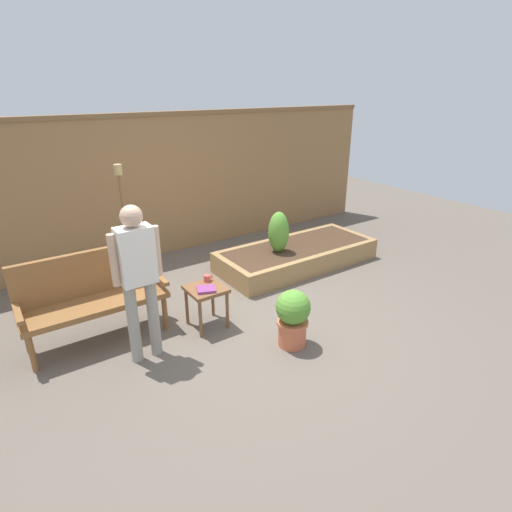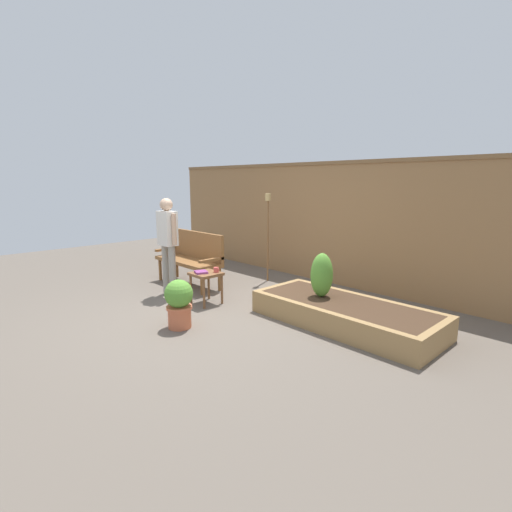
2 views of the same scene
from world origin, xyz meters
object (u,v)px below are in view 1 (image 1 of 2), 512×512
Objects in this scene: garden_bench at (92,291)px; book_on_table at (206,289)px; side_table at (206,294)px; person_by_bench at (138,271)px; cup_on_table at (207,278)px; tiki_torch at (122,203)px; shrub_near_bench at (279,232)px; potted_boxwood at (293,316)px.

garden_bench is 1.18m from book_on_table.
side_table is 0.95m from person_by_bench.
side_table is at bearing 86.19° from book_on_table.
side_table is 4.42× the size of cup_on_table.
tiki_torch reaches higher than book_on_table.
person_by_bench reaches higher than shrub_near_bench.
garden_bench reaches higher than side_table.
book_on_table is at bearing 7.64° from person_by_bench.
potted_boxwood is at bearing -31.38° from book_on_table.
side_table is 0.99m from potted_boxwood.
shrub_near_bench is at bearing 5.61° from garden_bench.
side_table is at bearing -24.55° from garden_bench.
shrub_near_bench reaches higher than book_on_table.
side_table is 0.77× the size of potted_boxwood.
side_table is at bearing -79.15° from tiki_torch.
garden_bench reaches higher than shrub_near_bench.
garden_bench is 2.09m from potted_boxwood.
potted_boxwood is at bearing -122.84° from shrub_near_bench.
side_table is 0.20m from cup_on_table.
shrub_near_bench is 2.13m from tiki_torch.
tiki_torch reaches higher than side_table.
side_table is (1.07, -0.49, -0.15)m from garden_bench.
person_by_bench reaches higher than side_table.
shrub_near_bench is 0.38× the size of person_by_bench.
cup_on_table is at bearing 54.89° from side_table.
person_by_bench reaches higher than potted_boxwood.
person_by_bench is at bearing -104.36° from tiki_torch.
garden_bench is 13.27× the size of cup_on_table.
cup_on_table is at bearing 79.27° from book_on_table.
garden_bench is 2.44× the size of shrub_near_bench.
person_by_bench is (-2.33, -0.91, 0.34)m from shrub_near_bench.
shrub_near_bench reaches higher than side_table.
book_on_table is 0.86m from person_by_bench.
shrub_near_bench is (1.47, 0.62, 0.08)m from cup_on_table.
person_by_bench is (-0.77, -0.17, 0.54)m from side_table.
potted_boxwood is 1.89m from shrub_near_bench.
side_table is at bearing 12.15° from person_by_bench.
tiki_torch is (0.76, 1.14, 0.56)m from garden_bench.
tiki_torch is (-1.87, 0.88, 0.51)m from shrub_near_bench.
book_on_table is at bearing -121.83° from cup_on_table.
cup_on_table is 1.00m from person_by_bench.
garden_bench is at bearing 140.99° from potted_boxwood.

